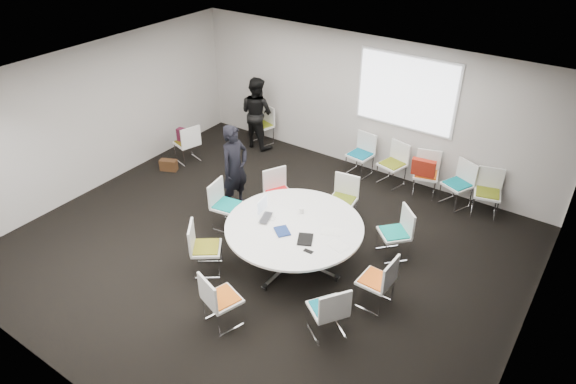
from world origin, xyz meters
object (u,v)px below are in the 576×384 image
Objects in this scene: chair_ring_c at (342,208)px; cup at (302,210)px; chair_ring_d at (280,202)px; chair_ring_e at (227,214)px; maroon_bag at (186,136)px; chair_back_d at (456,192)px; chair_ring_g at (222,308)px; laptop at (269,218)px; chair_back_e at (486,201)px; chair_ring_a at (375,290)px; chair_person_back at (262,132)px; person_main at (235,168)px; chair_ring_b at (394,242)px; person_back at (257,113)px; brown_bag at (169,165)px; chair_back_b at (392,172)px; chair_ring_h at (328,318)px; chair_ring_f at (206,257)px; chair_spare_left at (188,150)px; conference_table at (294,235)px; chair_back_c at (425,182)px; chair_back_a at (360,162)px.

chair_ring_c is 1.20m from cup.
chair_ring_d and chair_ring_e have the same top height.
chair_back_d is at bearing 16.58° from maroon_bag.
chair_ring_g is at bearing 79.22° from chair_ring_c.
maroon_bag is (-3.39, 1.62, -0.12)m from laptop.
chair_ring_a is at bearing 64.96° from chair_back_e.
person_main is (1.21, -2.41, 0.55)m from chair_person_back.
chair_ring_b and chair_ring_g have the same top height.
person_back is at bearing -34.89° from chair_ring_c.
brown_bag is at bearing 85.32° from chair_person_back.
maroon_bag is at bearing 37.09° from chair_back_b.
person_main is 1.62m from laptop.
chair_person_back is 2.33m from brown_bag.
person_main reaches higher than person_back.
chair_back_d is at bearing 59.03° from cup.
chair_ring_f is at bearing 123.56° from chair_ring_h.
chair_ring_b is 1.00× the size of chair_ring_h.
chair_person_back is (-1.49, 3.02, 0.00)m from chair_ring_e.
brown_bag is (-3.95, -0.44, -0.16)m from chair_ring_c.
chair_ring_b is 2.08m from laptop.
person_main is at bearing -94.84° from chair_spare_left.
person_main is at bearing -21.19° from maroon_bag.
chair_spare_left reaches higher than conference_table.
person_back reaches higher than chair_back_c.
chair_ring_f is at bearing 161.05° from chair_ring_g.
chair_back_e is at bearing -174.42° from person_back.
person_main is at bearing 24.50° from chair_back_c.
chair_ring_f is 1.00× the size of chair_ring_g.
cup is at bearing 105.44° from chair_back_a.
laptop is (0.05, -3.25, 0.47)m from chair_back_a.
chair_back_e reaches higher than cup.
chair_ring_h is at bearing 140.76° from person_back.
chair_ring_e is at bearing 30.91° from chair_ring_c.
brown_bag is at bearing 163.07° from chair_ring_g.
chair_ring_d is 0.54× the size of person_back.
chair_back_a is at bearing 98.55° from conference_table.
chair_ring_f is 1.00× the size of chair_spare_left.
chair_ring_f is at bearing -41.61° from maroon_bag.
conference_table is 4.26m from person_back.
brown_bag is (-0.07, -0.53, -0.50)m from maroon_bag.
laptop is (2.60, -3.09, -0.08)m from person_back.
chair_back_a is 2.87m from cup.
chair_spare_left is (-3.32, -1.63, 0.00)m from chair_back_a.
chair_ring_e and chair_back_c have the same top height.
maroon_bag is at bearing 90.00° from chair_spare_left.
person_back reaches higher than chair_ring_c.
chair_ring_b is 3.03m from chair_ring_g.
chair_ring_g is at bearing 174.73° from laptop.
chair_ring_c is at bearing -35.54° from laptop.
chair_ring_g reaches higher than laptop.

